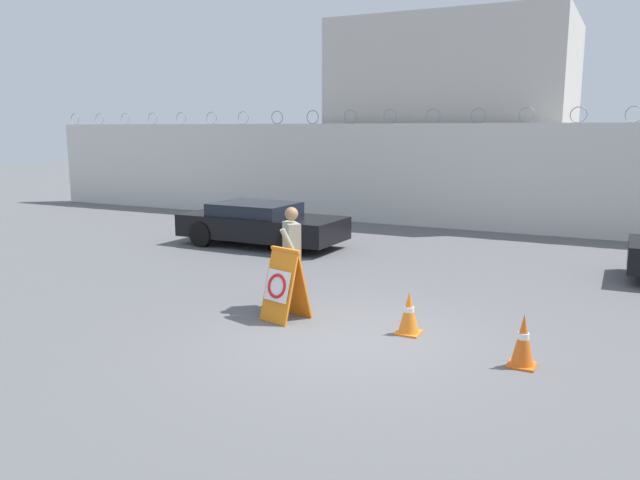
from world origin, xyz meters
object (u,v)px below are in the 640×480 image
at_px(traffic_cone_near, 409,313).
at_px(traffic_cone_mid, 523,340).
at_px(security_guard, 292,252).
at_px(barricade_sign, 284,284).
at_px(parked_car_front_coupe, 261,224).

bearing_deg(traffic_cone_near, traffic_cone_mid, -18.99).
bearing_deg(security_guard, traffic_cone_near, 36.16).
bearing_deg(barricade_sign, traffic_cone_near, 22.12).
height_order(security_guard, traffic_cone_mid, security_guard).
height_order(barricade_sign, security_guard, security_guard).
xyz_separation_m(security_guard, parked_car_front_coupe, (-3.63, 4.81, -0.40)).
distance_m(barricade_sign, parked_car_front_coupe, 6.65).
xyz_separation_m(barricade_sign, security_guard, (-0.20, 0.63, 0.41)).
distance_m(security_guard, parked_car_front_coupe, 6.04).
relative_size(barricade_sign, security_guard, 0.67).
height_order(security_guard, traffic_cone_near, security_guard).
bearing_deg(traffic_cone_near, security_guard, 169.86).
bearing_deg(parked_car_front_coupe, security_guard, -51.76).
bearing_deg(parked_car_front_coupe, barricade_sign, -53.60).
distance_m(barricade_sign, security_guard, 0.78).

